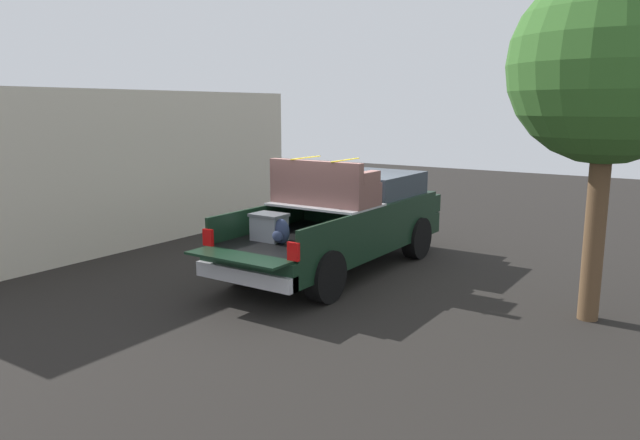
% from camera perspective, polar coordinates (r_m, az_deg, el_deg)
% --- Properties ---
extents(ground_plane, '(40.00, 40.00, 0.00)m').
position_cam_1_polar(ground_plane, '(11.83, 1.63, -4.79)').
color(ground_plane, black).
extents(pickup_truck, '(6.05, 2.06, 2.23)m').
position_cam_1_polar(pickup_truck, '(11.92, 2.59, 0.05)').
color(pickup_truck, black).
rests_on(pickup_truck, ground_plane).
extents(building_facade, '(10.36, 0.36, 3.53)m').
position_cam_1_polar(building_facade, '(14.18, -17.20, 4.59)').
color(building_facade, beige).
rests_on(building_facade, ground_plane).
extents(tree_background, '(2.80, 2.80, 5.15)m').
position_cam_1_polar(tree_background, '(9.57, 25.80, 13.00)').
color(tree_background, brown).
rests_on(tree_background, ground_plane).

